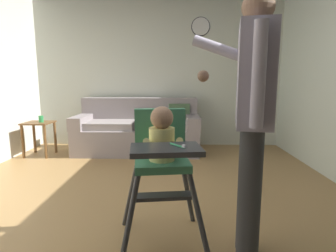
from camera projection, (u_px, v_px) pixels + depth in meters
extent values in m
cube|color=#A57D4A|center=(137.00, 225.00, 2.29)|extent=(5.86, 7.14, 0.10)
cube|color=silver|center=(158.00, 70.00, 4.83)|extent=(5.06, 0.06, 2.66)
cube|color=gray|center=(138.00, 140.00, 4.44)|extent=(1.94, 0.84, 0.40)
cube|color=gray|center=(140.00, 111.00, 4.70)|extent=(1.94, 0.22, 0.46)
cube|color=gray|center=(83.00, 121.00, 4.42)|extent=(0.20, 0.84, 0.20)
cube|color=gray|center=(192.00, 122.00, 4.37)|extent=(0.20, 0.84, 0.20)
cube|color=gray|center=(111.00, 125.00, 4.36)|extent=(0.76, 0.60, 0.11)
cube|color=gray|center=(163.00, 125.00, 4.34)|extent=(0.76, 0.60, 0.11)
cube|color=#4C6B47|center=(179.00, 114.00, 4.56)|extent=(0.35, 0.15, 0.34)
cylinder|color=#303235|center=(129.00, 223.00, 1.67)|extent=(0.15, 0.18, 0.57)
cylinder|color=#303235|center=(200.00, 219.00, 1.72)|extent=(0.18, 0.15, 0.57)
cylinder|color=#303235|center=(131.00, 194.00, 2.11)|extent=(0.18, 0.15, 0.57)
cylinder|color=#303235|center=(187.00, 191.00, 2.15)|extent=(0.15, 0.18, 0.57)
cube|color=#377553|center=(162.00, 163.00, 1.86)|extent=(0.40, 0.40, 0.05)
cube|color=#377553|center=(160.00, 131.00, 1.98)|extent=(0.37, 0.12, 0.33)
cube|color=#303235|center=(166.00, 149.00, 1.55)|extent=(0.43, 0.31, 0.03)
cube|color=#303235|center=(163.00, 196.00, 1.79)|extent=(0.41, 0.15, 0.02)
cylinder|color=#DBD37B|center=(162.00, 144.00, 1.82)|extent=(0.19, 0.19, 0.22)
sphere|color=#997051|center=(162.00, 118.00, 1.78)|extent=(0.15, 0.15, 0.15)
cylinder|color=#DBD37B|center=(146.00, 144.00, 1.77)|extent=(0.06, 0.15, 0.10)
cylinder|color=#DBD37B|center=(178.00, 143.00, 1.79)|extent=(0.06, 0.15, 0.10)
cylinder|color=#38A366|center=(177.00, 146.00, 1.56)|extent=(0.09, 0.11, 0.01)
cube|color=white|center=(184.00, 146.00, 1.51)|extent=(0.02, 0.03, 0.02)
cylinder|color=#323336|center=(248.00, 189.00, 1.82)|extent=(0.14, 0.14, 0.86)
cylinder|color=#323336|center=(250.00, 196.00, 1.71)|extent=(0.14, 0.14, 0.86)
cube|color=#968F9F|center=(255.00, 76.00, 1.65)|extent=(0.27, 0.43, 0.61)
sphere|color=brown|center=(258.00, 7.00, 1.58)|extent=(0.19, 0.19, 0.19)
cylinder|color=#968F9F|center=(227.00, 52.00, 1.83)|extent=(0.48, 0.16, 0.23)
sphere|color=brown|center=(203.00, 76.00, 1.89)|extent=(0.08, 0.08, 0.08)
cylinder|color=#968F9F|center=(259.00, 75.00, 1.41)|extent=(0.07, 0.07, 0.55)
cube|color=brown|center=(38.00, 123.00, 4.19)|extent=(0.40, 0.40, 0.02)
cylinder|color=brown|center=(23.00, 142.00, 4.07)|extent=(0.04, 0.04, 0.50)
cylinder|color=brown|center=(45.00, 142.00, 4.06)|extent=(0.04, 0.04, 0.50)
cylinder|color=brown|center=(34.00, 137.00, 4.41)|extent=(0.04, 0.04, 0.50)
cylinder|color=brown|center=(55.00, 137.00, 4.40)|extent=(0.04, 0.04, 0.50)
cylinder|color=green|center=(41.00, 119.00, 4.18)|extent=(0.07, 0.07, 0.10)
cylinder|color=white|center=(201.00, 26.00, 4.64)|extent=(0.29, 0.03, 0.29)
cylinder|color=black|center=(201.00, 27.00, 4.66)|extent=(0.32, 0.02, 0.32)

